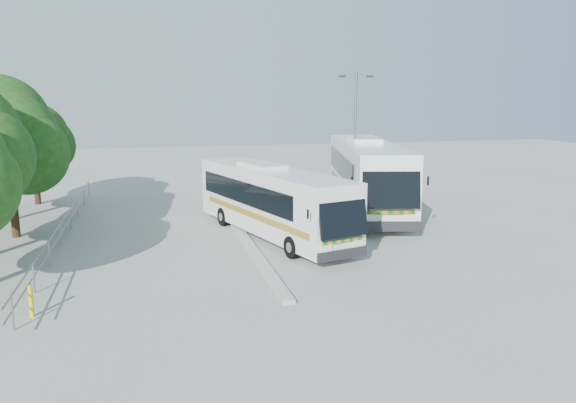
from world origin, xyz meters
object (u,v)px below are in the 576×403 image
object	(u,v)px
tree_far_c	(10,142)
tree_far_d	(0,126)
tree_far_e	(34,138)
coach_adjacent	(367,174)
lamppost	(355,134)
bollard	(31,301)
coach_main	(272,200)

from	to	relation	value
tree_far_c	tree_far_d	world-z (taller)	tree_far_d
tree_far_e	coach_adjacent	size ratio (longest dim) A/B	0.43
lamppost	tree_far_c	bearing A→B (deg)	-161.78
coach_adjacent	tree_far_c	bearing A→B (deg)	-160.96
lamppost	tree_far_e	bearing A→B (deg)	171.79
tree_far_c	lamppost	xyz separation A→B (m)	(17.00, 2.58, -0.10)
coach_adjacent	bollard	distance (m)	19.42
tree_far_e	lamppost	size ratio (longest dim) A/B	0.79
tree_far_c	coach_main	world-z (taller)	tree_far_c
tree_far_c	tree_far_e	world-z (taller)	tree_far_c
tree_far_c	tree_far_d	bearing A→B (deg)	107.83
tree_far_d	coach_main	size ratio (longest dim) A/B	0.66
coach_main	tree_far_c	bearing A→B (deg)	150.04
tree_far_d	tree_far_c	bearing A→B (deg)	-72.17
coach_main	lamppost	size ratio (longest dim) A/B	1.48
lamppost	bollard	size ratio (longest dim) A/B	8.02
coach_main	coach_adjacent	world-z (taller)	coach_adjacent
coach_adjacent	bollard	world-z (taller)	coach_adjacent
tree_far_c	lamppost	size ratio (longest dim) A/B	0.86
tree_far_d	tree_far_e	size ratio (longest dim) A/B	1.24
tree_far_c	coach_adjacent	size ratio (longest dim) A/B	0.47
tree_far_e	coach_main	world-z (taller)	tree_far_e
coach_adjacent	bollard	bearing A→B (deg)	-128.39
coach_main	coach_adjacent	bearing A→B (deg)	19.17
tree_far_d	lamppost	distance (m)	18.24
tree_far_e	tree_far_d	bearing A→B (deg)	-98.63
tree_far_e	lamppost	xyz separation A→B (m)	(17.51, -5.62, 0.27)
lamppost	tree_far_d	bearing A→B (deg)	-173.93
tree_far_d	coach_main	bearing A→B (deg)	-27.29
tree_far_d	coach_adjacent	bearing A→B (deg)	-5.43
bollard	lamppost	bearing A→B (deg)	41.26
tree_far_d	tree_far_e	distance (m)	4.65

